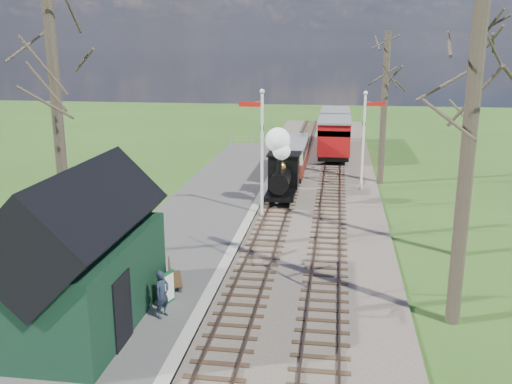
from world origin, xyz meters
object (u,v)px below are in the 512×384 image
(station_shed, at_px, (83,258))
(person, at_px, (162,294))
(semaphore_far, at_px, (365,133))
(locomotive, at_px, (282,168))
(semaphore_near, at_px, (261,144))
(bench, at_px, (172,275))
(coach, at_px, (291,156))
(red_carriage_b, at_px, (335,127))
(red_carriage_a, at_px, (334,137))
(sign_board, at_px, (167,288))

(station_shed, height_order, person, station_shed)
(station_shed, height_order, semaphore_far, semaphore_far)
(locomotive, bearing_deg, station_shed, -106.20)
(semaphore_far, relative_size, locomotive, 1.42)
(semaphore_near, xyz_separation_m, person, (-1.45, -11.29, -2.68))
(locomotive, relative_size, person, 2.71)
(semaphore_far, distance_m, bench, 16.77)
(locomotive, bearing_deg, bench, -102.32)
(semaphore_near, distance_m, semaphore_far, 7.91)
(semaphore_near, bearing_deg, coach, 85.01)
(bench, bearing_deg, person, -80.95)
(red_carriage_b, bearing_deg, bench, -99.97)
(bench, bearing_deg, red_carriage_a, 77.81)
(red_carriage_a, distance_m, person, 26.70)
(coach, xyz_separation_m, red_carriage_a, (2.60, 6.17, 0.30))
(semaphore_near, xyz_separation_m, red_carriage_a, (3.37, 14.97, -1.94))
(semaphore_near, bearing_deg, person, -97.30)
(red_carriage_b, distance_m, person, 32.13)
(bench, bearing_deg, station_shed, -119.83)
(coach, height_order, red_carriage_b, red_carriage_b)
(station_shed, xyz_separation_m, person, (2.08, 0.72, -1.32))
(semaphore_near, height_order, bench, semaphore_near)
(coach, bearing_deg, person, -96.29)
(locomotive, bearing_deg, person, -98.92)
(coach, distance_m, person, 20.22)
(semaphore_far, relative_size, red_carriage_a, 0.98)
(semaphore_near, xyz_separation_m, coach, (0.77, 8.80, -2.24))
(coach, relative_size, red_carriage_b, 1.11)
(sign_board, height_order, person, person)
(semaphore_near, xyz_separation_m, semaphore_far, (5.14, 6.00, -0.27))
(bench, distance_m, person, 2.34)
(station_shed, distance_m, sign_board, 2.95)
(sign_board, bearing_deg, person, -81.55)
(red_carriage_a, bearing_deg, sign_board, -101.02)
(station_shed, xyz_separation_m, semaphore_near, (3.53, 12.00, 1.35))
(semaphore_far, bearing_deg, semaphore_near, -130.60)
(station_shed, xyz_separation_m, sign_board, (1.95, 1.58, -1.54))
(locomotive, distance_m, sign_board, 13.42)
(red_carriage_b, distance_m, bench, 29.95)
(semaphore_near, bearing_deg, red_carriage_b, 80.65)
(red_carriage_b, height_order, person, red_carriage_b)
(semaphore_near, height_order, red_carriage_b, semaphore_near)
(red_carriage_a, height_order, person, red_carriage_a)
(semaphore_near, relative_size, bench, 4.26)
(locomotive, relative_size, coach, 0.63)
(semaphore_far, bearing_deg, station_shed, -115.72)
(sign_board, xyz_separation_m, person, (0.13, -0.87, 0.21))
(locomotive, bearing_deg, semaphore_near, -105.41)
(bench, bearing_deg, locomotive, 77.68)
(coach, xyz_separation_m, person, (-2.22, -20.09, -0.44))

